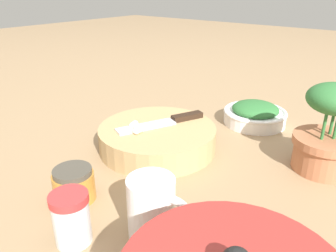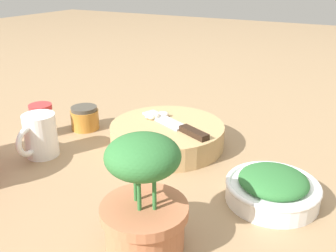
% 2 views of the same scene
% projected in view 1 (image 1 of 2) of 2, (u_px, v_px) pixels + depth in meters
% --- Properties ---
extents(ground_plane, '(5.00, 5.00, 0.00)m').
position_uv_depth(ground_plane, '(163.00, 158.00, 0.72)').
color(ground_plane, '#997A56').
extents(cutting_board, '(0.27, 0.27, 0.05)m').
position_uv_depth(cutting_board, '(157.00, 138.00, 0.76)').
color(cutting_board, tan).
rests_on(cutting_board, ground_plane).
extents(chef_knife, '(0.21, 0.11, 0.01)m').
position_uv_depth(chef_knife, '(167.00, 121.00, 0.77)').
color(chef_knife, black).
rests_on(chef_knife, cutting_board).
extents(garlic_cloves, '(0.05, 0.05, 0.01)m').
position_uv_depth(garlic_cloves, '(136.00, 127.00, 0.73)').
color(garlic_cloves, '#F3E9C8').
rests_on(garlic_cloves, cutting_board).
extents(herb_bowl, '(0.17, 0.17, 0.06)m').
position_uv_depth(herb_bowl, '(255.00, 114.00, 0.89)').
color(herb_bowl, white).
rests_on(herb_bowl, ground_plane).
extents(spice_jar, '(0.06, 0.06, 0.08)m').
position_uv_depth(spice_jar, '(71.00, 218.00, 0.48)').
color(spice_jar, silver).
rests_on(spice_jar, ground_plane).
extents(coffee_mug, '(0.07, 0.11, 0.10)m').
position_uv_depth(coffee_mug, '(154.00, 209.00, 0.48)').
color(coffee_mug, white).
rests_on(coffee_mug, ground_plane).
extents(honey_jar, '(0.07, 0.07, 0.06)m').
position_uv_depth(honey_jar, '(74.00, 184.00, 0.58)').
color(honey_jar, '#BC7A2D').
rests_on(honey_jar, ground_plane).
extents(potted_herb, '(0.13, 0.13, 0.18)m').
position_uv_depth(potted_herb, '(328.00, 134.00, 0.65)').
color(potted_herb, '#B26B47').
rests_on(potted_herb, ground_plane).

